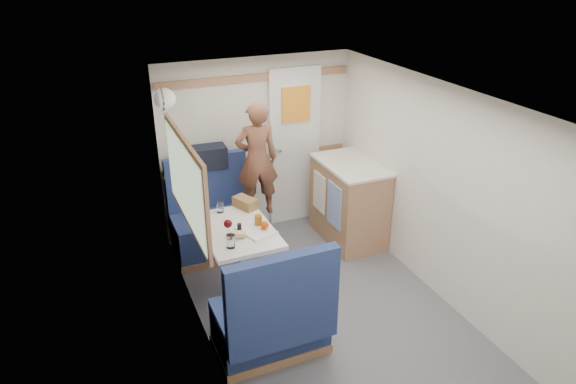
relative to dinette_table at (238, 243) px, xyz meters
name	(u,v)px	position (x,y,z in m)	size (l,w,h in m)	color
floor	(350,341)	(0.65, -1.00, -0.57)	(4.50, 4.50, 0.00)	#515156
ceiling	(366,112)	(0.65, -1.00, 1.43)	(4.50, 4.50, 0.00)	silver
wall_back	(257,146)	(0.65, 1.25, 0.43)	(2.20, 0.02, 2.00)	silver
wall_left	(218,271)	(-0.45, -1.00, 0.43)	(0.02, 4.50, 2.00)	silver
wall_right	(471,213)	(1.75, -1.00, 0.43)	(0.02, 4.50, 2.00)	silver
oak_trim_low	(258,159)	(0.65, 1.23, 0.28)	(2.15, 0.02, 0.08)	olive
oak_trim_high	(256,78)	(0.65, 1.23, 1.21)	(2.15, 0.02, 0.08)	olive
side_window	(185,183)	(-0.43, 0.00, 0.68)	(0.04, 1.30, 0.72)	gray
rear_door	(295,144)	(1.10, 1.22, 0.41)	(0.62, 0.12, 1.86)	white
dinette_table	(238,243)	(0.00, 0.00, 0.00)	(0.62, 0.92, 0.72)	white
bench_far	(214,227)	(0.00, 0.86, -0.27)	(0.90, 0.59, 1.05)	navy
bench_near	(273,323)	(0.00, -0.86, -0.27)	(0.90, 0.59, 1.05)	navy
ledge	(205,169)	(0.00, 1.12, 0.31)	(0.90, 0.14, 0.04)	olive
dome_light	(165,99)	(-0.39, 0.85, 1.18)	(0.20, 0.20, 0.20)	white
galley_counter	(349,201)	(1.47, 0.55, -0.10)	(0.57, 0.92, 0.92)	olive
person	(257,159)	(0.46, 0.73, 0.49)	(0.44, 0.29, 1.21)	brown
duffel_bag	(204,157)	(0.00, 1.12, 0.45)	(0.47, 0.23, 0.23)	black
tray	(256,230)	(0.14, -0.11, 0.16)	(0.25, 0.33, 0.02)	white
orange_fruit	(264,225)	(0.22, -0.13, 0.21)	(0.07, 0.07, 0.07)	orange
cheese_block	(239,234)	(-0.03, -0.16, 0.19)	(0.11, 0.07, 0.04)	#F6E08E
wine_glass	(228,225)	(-0.12, -0.11, 0.28)	(0.08, 0.08, 0.17)	white
tumbler_left	(231,241)	(-0.15, -0.29, 0.21)	(0.07, 0.07, 0.12)	white
tumbler_mid	(220,207)	(-0.05, 0.38, 0.21)	(0.07, 0.07, 0.11)	white
beer_glass	(258,221)	(0.19, -0.03, 0.21)	(0.07, 0.07, 0.11)	#975D15
pepper_grinder	(239,229)	(-0.01, -0.10, 0.21)	(0.04, 0.04, 0.10)	black
bread_loaf	(245,203)	(0.20, 0.38, 0.20)	(0.13, 0.24, 0.10)	brown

